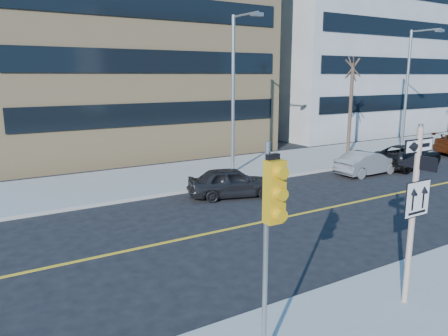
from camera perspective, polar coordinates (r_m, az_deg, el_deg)
ground at (r=12.70m, az=13.12°, el=-12.52°), size 120.00×120.00×0.00m
far_sidewalk at (r=33.49m, az=20.79°, el=2.39°), size 66.00×6.00×0.15m
road_centerline at (r=24.18m, az=26.93°, el=-1.75°), size 40.00×0.14×0.01m
sign_pole at (r=10.37m, az=23.55°, el=-4.51°), size 0.92×0.92×4.06m
traffic_signal at (r=7.26m, az=6.35°, el=-5.50°), size 0.32×0.45×4.00m
parked_car_a at (r=18.98m, az=1.07°, el=-1.87°), size 2.62×4.14×1.31m
parked_car_b at (r=24.52m, az=18.27°, el=0.64°), size 1.40×3.88×1.27m
parked_car_c at (r=27.22m, az=22.79°, el=1.42°), size 2.60×4.89×1.31m
streetlight_a at (r=22.51m, az=1.54°, el=10.84°), size 0.55×2.25×8.00m
streetlight_b at (r=32.35m, az=23.16°, el=10.24°), size 0.55×2.25×8.00m
street_tree_west at (r=28.80m, az=16.46°, el=12.14°), size 1.80×1.80×6.35m
building_brick at (r=34.87m, az=-14.95°, el=17.85°), size 18.00×18.00×18.00m
building_grey_mid at (r=45.59m, az=14.04°, el=14.52°), size 20.00×16.00×15.00m
building_grey_far at (r=63.87m, az=25.78°, el=13.33°), size 18.00×18.00×16.00m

